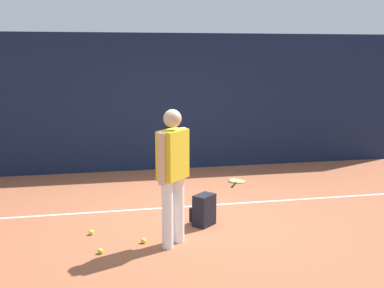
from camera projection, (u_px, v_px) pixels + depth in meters
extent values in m
plane|color=#9E5638|center=(197.00, 216.00, 7.06)|extent=(12.00, 12.00, 0.00)
cube|color=#141E38|center=(167.00, 102.00, 9.69)|extent=(10.00, 0.10, 2.75)
cube|color=white|center=(191.00, 206.00, 7.49)|extent=(9.00, 0.05, 0.00)
cylinder|color=white|center=(179.00, 209.00, 6.02)|extent=(0.14, 0.14, 0.85)
cylinder|color=white|center=(167.00, 215.00, 5.82)|extent=(0.14, 0.14, 0.85)
cube|color=yellow|center=(173.00, 155.00, 5.78)|extent=(0.44, 0.44, 0.60)
sphere|color=#D8A884|center=(172.00, 118.00, 5.70)|extent=(0.22, 0.22, 0.22)
cylinder|color=#D8A884|center=(183.00, 152.00, 5.97)|extent=(0.09, 0.09, 0.62)
cylinder|color=#D8A884|center=(162.00, 159.00, 5.60)|extent=(0.09, 0.09, 0.62)
cylinder|color=black|center=(234.00, 185.00, 8.65)|extent=(0.17, 0.28, 0.03)
torus|color=gold|center=(237.00, 181.00, 8.93)|extent=(0.44, 0.44, 0.02)
cylinder|color=#B2B2B2|center=(237.00, 181.00, 8.93)|extent=(0.38, 0.38, 0.00)
cube|color=black|center=(204.00, 210.00, 6.63)|extent=(0.36, 0.35, 0.44)
cube|color=black|center=(196.00, 214.00, 6.73)|extent=(0.22, 0.21, 0.20)
sphere|color=#CCE033|center=(91.00, 232.00, 6.31)|extent=(0.07, 0.07, 0.07)
sphere|color=#CCE033|center=(100.00, 251.00, 5.72)|extent=(0.07, 0.07, 0.07)
sphere|color=#CCE033|center=(144.00, 241.00, 6.03)|extent=(0.07, 0.07, 0.07)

